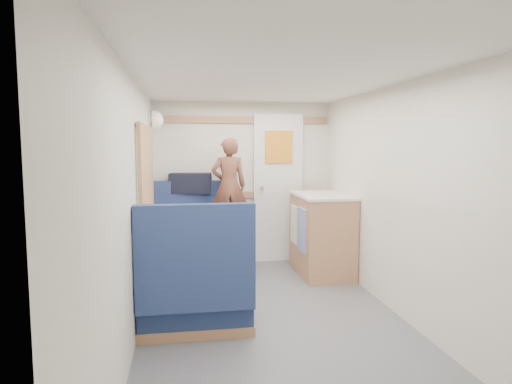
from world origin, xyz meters
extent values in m
plane|color=#515156|center=(0.00, 0.00, 0.00)|extent=(4.50, 4.50, 0.00)
plane|color=silver|center=(0.00, 0.00, 2.00)|extent=(4.50, 4.50, 0.00)
cube|color=silver|center=(0.00, 2.25, 1.00)|extent=(2.20, 0.02, 2.00)
cube|color=silver|center=(-1.10, 0.00, 1.00)|extent=(0.02, 4.50, 2.00)
cube|color=silver|center=(1.10, 0.00, 1.00)|extent=(0.02, 4.50, 2.00)
cube|color=#AC744D|center=(0.00, 2.23, 0.85)|extent=(2.15, 0.02, 0.08)
cube|color=#AC744D|center=(0.00, 2.23, 1.78)|extent=(2.15, 0.02, 0.08)
cube|color=#9AA189|center=(-1.08, 1.00, 1.25)|extent=(0.04, 1.30, 0.72)
cube|color=white|center=(0.45, 2.22, 0.93)|extent=(0.62, 0.04, 1.86)
cube|color=#F6A429|center=(0.45, 2.19, 1.45)|extent=(0.34, 0.03, 0.40)
cylinder|color=silver|center=(0.23, 2.17, 0.95)|extent=(0.04, 0.10, 0.04)
cube|color=white|center=(-0.65, 1.00, 0.70)|extent=(0.62, 0.92, 0.04)
cylinder|color=silver|center=(-0.65, 1.00, 0.35)|extent=(0.08, 0.08, 0.66)
cylinder|color=silver|center=(-0.65, 1.00, 0.01)|extent=(0.36, 0.36, 0.03)
cube|color=navy|center=(-0.65, 1.80, 0.23)|extent=(0.88, 0.50, 0.45)
cube|color=navy|center=(-0.65, 2.08, 0.65)|extent=(0.88, 0.10, 0.80)
cube|color=#AC744D|center=(-0.65, 1.80, 0.04)|extent=(0.90, 0.52, 0.08)
cube|color=navy|center=(-0.65, 0.20, 0.23)|extent=(0.88, 0.50, 0.45)
cube|color=navy|center=(-0.65, -0.08, 0.65)|extent=(0.88, 0.10, 0.80)
cube|color=#AC744D|center=(-0.65, 0.20, 0.04)|extent=(0.90, 0.52, 0.08)
cube|color=#AC744D|center=(-0.65, 2.12, 0.88)|extent=(0.90, 0.14, 0.04)
sphere|color=white|center=(-1.04, 1.85, 1.75)|extent=(0.20, 0.20, 0.20)
cube|color=#AC744D|center=(0.82, 1.55, 0.45)|extent=(0.54, 0.90, 0.90)
cube|color=silver|center=(0.82, 1.55, 0.91)|extent=(0.56, 0.92, 0.03)
cube|color=#5972B2|center=(0.54, 1.37, 0.55)|extent=(0.01, 0.30, 0.48)
cube|color=silver|center=(0.54, 1.73, 0.55)|extent=(0.01, 0.28, 0.44)
imported|color=brown|center=(-0.21, 1.83, 1.00)|extent=(0.41, 0.28, 1.11)
cube|color=black|center=(-0.65, 2.12, 1.02)|extent=(0.52, 0.30, 0.24)
cube|color=silver|center=(-0.47, 0.73, 0.73)|extent=(0.32, 0.37, 0.02)
sphere|color=#EC5C0A|center=(-0.50, 0.69, 0.77)|extent=(0.07, 0.07, 0.07)
cube|color=#E2D982|center=(-0.63, 0.65, 0.76)|extent=(0.12, 0.09, 0.04)
cylinder|color=white|center=(-0.71, 0.95, 0.72)|extent=(0.06, 0.06, 0.01)
cylinder|color=white|center=(-0.71, 0.95, 0.78)|extent=(0.01, 0.01, 0.10)
sphere|color=#480715|center=(-0.71, 0.95, 0.85)|extent=(0.08, 0.08, 0.08)
cylinder|color=white|center=(-0.87, 0.64, 0.78)|extent=(0.08, 0.08, 0.12)
cylinder|color=silver|center=(-0.72, 1.26, 0.77)|extent=(0.07, 0.07, 0.11)
cylinder|color=#8D5B14|center=(-0.48, 1.17, 0.78)|extent=(0.07, 0.07, 0.11)
cylinder|color=black|center=(-0.68, 1.03, 0.77)|extent=(0.04, 0.04, 0.10)
cylinder|color=silver|center=(-0.62, 1.10, 0.76)|extent=(0.03, 0.03, 0.09)
cube|color=brown|center=(-0.52, 1.22, 0.77)|extent=(0.16, 0.24, 0.09)
camera|label=1|loc=(-0.73, -3.39, 1.48)|focal=32.00mm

